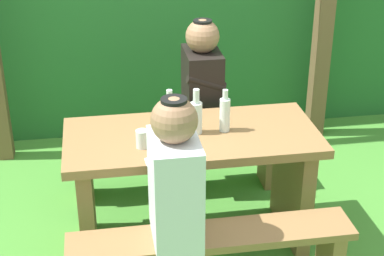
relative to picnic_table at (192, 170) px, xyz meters
name	(u,v)px	position (x,y,z in m)	size (l,w,h in m)	color
ground_plane	(192,240)	(0.00, 0.00, -0.49)	(12.00, 12.00, 0.00)	#468B32
picnic_table	(192,170)	(0.00, 0.00, 0.00)	(1.40, 0.64, 0.72)	olive
bench_near	(211,256)	(0.00, -0.59, -0.16)	(1.40, 0.24, 0.47)	olive
bench_far	(178,147)	(0.00, 0.59, -0.16)	(1.40, 0.24, 0.47)	olive
person_white_shirt	(175,176)	(-0.18, -0.58, 0.31)	(0.25, 0.35, 0.72)	silver
person_black_coat	(202,80)	(0.16, 0.58, 0.31)	(0.25, 0.35, 0.72)	black
drinking_glass	(142,139)	(-0.28, -0.12, 0.28)	(0.07, 0.07, 0.10)	silver
bottle_left	(225,114)	(0.18, 0.01, 0.33)	(0.06, 0.06, 0.24)	silver
bottle_right	(170,115)	(-0.12, 0.04, 0.33)	(0.07, 0.07, 0.25)	silver
bottle_center	(196,116)	(0.02, 0.01, 0.33)	(0.07, 0.07, 0.26)	silver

